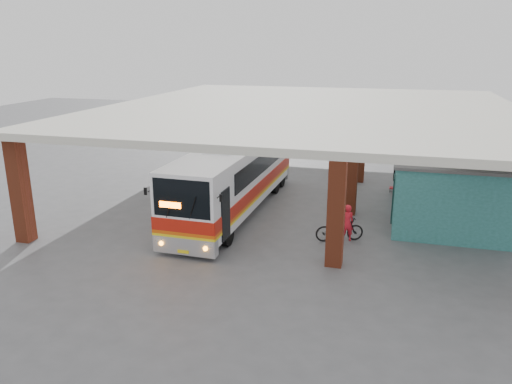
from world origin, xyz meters
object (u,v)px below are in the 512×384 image
object	(u,v)px
coach_bus	(235,176)
red_chair	(395,186)
pedestrian	(347,223)
motorcycle	(339,229)

from	to	relation	value
coach_bus	red_chair	bearing A→B (deg)	37.45
red_chair	coach_bus	bearing A→B (deg)	-143.70
coach_bus	pedestrian	distance (m)	6.11
motorcycle	red_chair	world-z (taller)	motorcycle
red_chair	pedestrian	bearing A→B (deg)	-103.46
coach_bus	pedestrian	size ratio (longest dim) A/B	7.80
motorcycle	pedestrian	world-z (taller)	pedestrian
coach_bus	red_chair	world-z (taller)	coach_bus
motorcycle	red_chair	xyz separation A→B (m)	(2.16, 7.91, -0.17)
coach_bus	motorcycle	distance (m)	5.95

